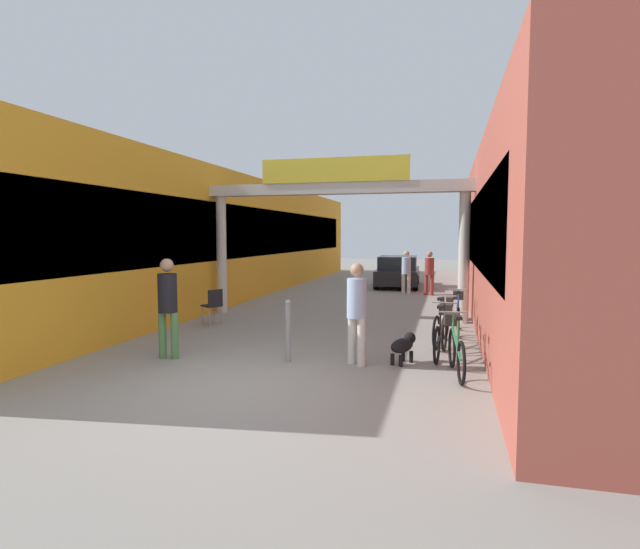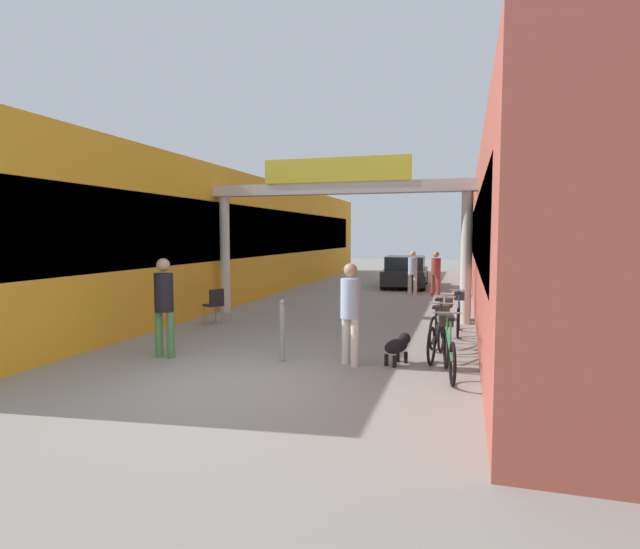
% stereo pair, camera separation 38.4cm
% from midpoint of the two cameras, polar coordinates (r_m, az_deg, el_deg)
% --- Properties ---
extents(ground_plane, '(80.00, 80.00, 0.00)m').
position_cam_midpoint_polar(ground_plane, '(7.69, -8.87, -12.49)').
color(ground_plane, gray).
extents(storefront_left, '(3.00, 26.00, 4.26)m').
position_cam_midpoint_polar(storefront_left, '(19.47, -8.75, 4.17)').
color(storefront_left, gold).
rests_on(storefront_left, ground_plane).
extents(storefront_right, '(3.00, 26.00, 4.26)m').
position_cam_midpoint_polar(storefront_right, '(17.75, 22.65, 3.84)').
color(storefront_right, '#B25142').
rests_on(storefront_right, ground_plane).
extents(arcade_sign_gateway, '(7.40, 0.47, 4.27)m').
position_cam_midpoint_polar(arcade_sign_gateway, '(13.47, 2.78, 7.80)').
color(arcade_sign_gateway, beige).
rests_on(arcade_sign_gateway, ground_plane).
extents(pedestrian_with_dog, '(0.48, 0.48, 1.76)m').
position_cam_midpoint_polar(pedestrian_with_dog, '(8.58, 4.77, -3.71)').
color(pedestrian_with_dog, silver).
rests_on(pedestrian_with_dog, ground_plane).
extents(pedestrian_companion, '(0.39, 0.36, 1.82)m').
position_cam_midpoint_polar(pedestrian_companion, '(9.47, -16.29, -2.87)').
color(pedestrian_companion, '#4C7F47').
rests_on(pedestrian_companion, ground_plane).
extents(pedestrian_carrying_crate, '(0.46, 0.46, 1.64)m').
position_cam_midpoint_polar(pedestrian_carrying_crate, '(19.16, 11.11, 0.54)').
color(pedestrian_carrying_crate, silver).
rests_on(pedestrian_carrying_crate, ground_plane).
extents(pedestrian_elderly_walking, '(0.46, 0.46, 1.63)m').
position_cam_midpoint_polar(pedestrian_elderly_walking, '(18.94, 13.68, 0.44)').
color(pedestrian_elderly_walking, '#99332D').
rests_on(pedestrian_elderly_walking, ground_plane).
extents(dog_on_leash, '(0.50, 0.73, 0.51)m').
position_cam_midpoint_polar(dog_on_leash, '(8.90, 10.14, -8.02)').
color(dog_on_leash, black).
rests_on(dog_on_leash, ground_plane).
extents(bicycle_green_nearest, '(0.46, 1.68, 0.98)m').
position_cam_midpoint_polar(bicycle_green_nearest, '(8.38, 15.77, -8.09)').
color(bicycle_green_nearest, black).
rests_on(bicycle_green_nearest, ground_plane).
extents(bicycle_black_second, '(0.46, 1.68, 0.98)m').
position_cam_midpoint_polar(bicycle_black_second, '(9.51, 14.44, -6.56)').
color(bicycle_black_second, black).
rests_on(bicycle_black_second, ground_plane).
extents(bicycle_silver_third, '(0.47, 1.67, 0.98)m').
position_cam_midpoint_polar(bicycle_silver_third, '(10.63, 14.62, -5.39)').
color(bicycle_silver_third, black).
rests_on(bicycle_silver_third, ground_plane).
extents(bicycle_blue_farthest, '(0.46, 1.69, 0.98)m').
position_cam_midpoint_polar(bicycle_blue_farthest, '(11.91, 16.46, -4.37)').
color(bicycle_blue_farthest, black).
rests_on(bicycle_blue_farthest, ground_plane).
extents(bollard_post_metal, '(0.10, 0.10, 1.11)m').
position_cam_midpoint_polar(bollard_post_metal, '(8.87, -3.09, -6.37)').
color(bollard_post_metal, gray).
rests_on(bollard_post_metal, ground_plane).
extents(cafe_chair_black_nearer, '(0.55, 0.55, 0.89)m').
position_cam_midpoint_polar(cafe_chair_black_nearer, '(12.81, -11.10, -3.18)').
color(cafe_chair_black_nearer, gray).
rests_on(cafe_chair_black_nearer, ground_plane).
extents(parked_car_black, '(1.94, 4.07, 1.33)m').
position_cam_midpoint_polar(parked_car_black, '(21.89, 10.25, 0.28)').
color(parked_car_black, black).
rests_on(parked_car_black, ground_plane).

